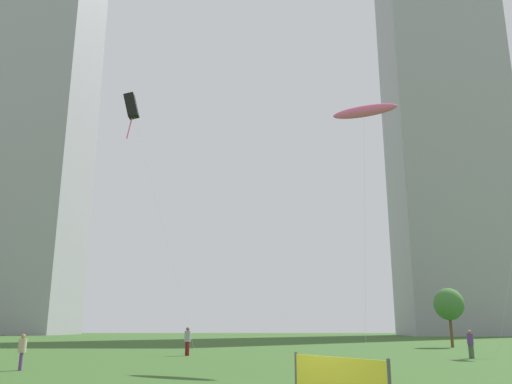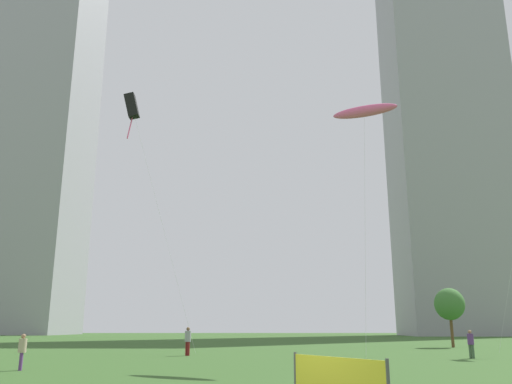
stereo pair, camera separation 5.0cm
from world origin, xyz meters
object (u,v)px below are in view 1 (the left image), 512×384
Objects in this scene: person_standing_1 at (22,349)px; event_banner at (338,380)px; distant_highrise_0 at (40,133)px; kite_flying_2 at (364,111)px; person_standing_3 at (188,339)px; kite_flying_1 at (132,107)px; park_tree_1 at (449,304)px; person_standing_5 at (470,342)px; distant_highrise_1 at (446,126)px.

person_standing_1 is 0.53× the size of event_banner.
distant_highrise_0 is (-42.40, 98.96, 47.97)m from person_standing_1.
distant_highrise_0 is 32.94× the size of event_banner.
person_standing_3 is at bearing 149.00° from kite_flying_2.
kite_flying_1 is 6.80× the size of event_banner.
person_standing_1 is at bearing -138.68° from park_tree_1.
event_banner is at bearing -65.65° from kite_flying_1.
kite_flying_1 is at bearing 17.76° from person_standing_3.
person_standing_5 is 93.02m from distant_highrise_1.
kite_flying_2 reaches higher than event_banner.
event_banner is (6.34, -23.40, -0.40)m from person_standing_3.
distant_highrise_1 is (36.75, 79.49, 30.55)m from kite_flying_2.
person_standing_3 reaches higher than person_standing_5.
distant_highrise_0 reaches higher than distant_highrise_1.
distant_highrise_0 reaches higher than person_standing_1.
distant_highrise_0 is (-59.70, 93.77, 34.12)m from kite_flying_2.
distant_highrise_1 is at bearing 66.59° from event_banner.
person_standing_5 is at bearing -48.71° from distant_highrise_0.
person_standing_1 is 22.76m from kite_flying_2.
person_standing_3 is 0.63× the size of event_banner.
distant_highrise_0 is (-43.09, 84.50, 29.81)m from kite_flying_1.
person_standing_3 reaches higher than event_banner.
person_standing_5 is 0.02× the size of distant_highrise_1.
distant_highrise_0 is at bearing 173.14° from distant_highrise_1.
kite_flying_1 is 0.22× the size of distant_highrise_1.
person_standing_1 is 16.91m from event_banner.
person_standing_1 is 0.10× the size of kite_flying_2.
person_standing_1 is 0.94× the size of person_standing_5.
kite_flying_2 is at bearing -120.06° from park_tree_1.
distant_highrise_0 reaches higher than park_tree_1.
distant_highrise_1 is 113.89m from event_banner.
person_standing_1 is 0.85× the size of person_standing_3.
distant_highrise_1 is (24.94, 59.09, 41.39)m from park_tree_1.
park_tree_1 reaches higher than event_banner.
person_standing_3 is 0.02× the size of distant_highrise_0.
kite_flying_2 reaches higher than park_tree_1.
kite_flying_2 is 25.95m from park_tree_1.
kite_flying_1 reaches higher than event_banner.
person_standing_5 is 23.18m from event_banner.
kite_flying_2 is at bearing 88.67° from person_standing_1.
park_tree_1 is at bearing -111.32° from distant_highrise_1.
person_standing_5 is 0.08× the size of kite_flying_1.
kite_flying_1 is (0.69, 14.46, 18.16)m from person_standing_1.
person_standing_1 is at bearing 105.82° from person_standing_3.
kite_flying_2 is (16.61, -9.26, -4.31)m from kite_flying_1.
kite_flying_2 is at bearing -29.14° from kite_flying_1.
kite_flying_1 reaches higher than person_standing_3.
kite_flying_2 is (-6.61, -3.47, 13.79)m from person_standing_5.
distant_highrise_1 reaches higher than person_standing_5.
person_standing_5 is at bearing 91.88° from person_standing_1.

